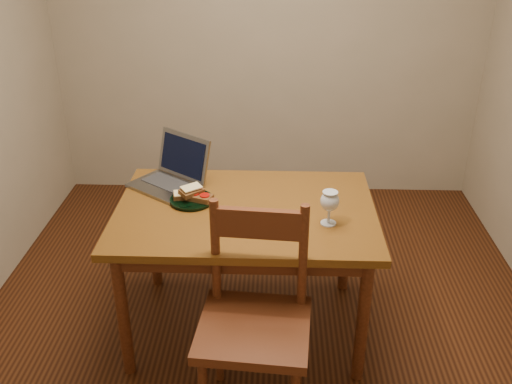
{
  "coord_description": "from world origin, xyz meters",
  "views": [
    {
      "loc": [
        0.07,
        -2.62,
        2.11
      ],
      "look_at": [
        -0.03,
        -0.06,
        0.8
      ],
      "focal_mm": 40.0,
      "sensor_mm": 36.0,
      "label": 1
    }
  ],
  "objects_px": {
    "plate": "(192,200)",
    "laptop": "(173,172)",
    "chair": "(255,313)",
    "milk_glass": "(329,208)",
    "table": "(246,223)"
  },
  "relations": [
    {
      "from": "plate",
      "to": "laptop",
      "type": "relative_size",
      "value": 0.48
    },
    {
      "from": "milk_glass",
      "to": "table",
      "type": "bearing_deg",
      "value": 161.07
    },
    {
      "from": "milk_glass",
      "to": "plate",
      "type": "bearing_deg",
      "value": 163.95
    },
    {
      "from": "chair",
      "to": "laptop",
      "type": "bearing_deg",
      "value": 123.94
    },
    {
      "from": "chair",
      "to": "milk_glass",
      "type": "bearing_deg",
      "value": 57.46
    },
    {
      "from": "chair",
      "to": "plate",
      "type": "distance_m",
      "value": 0.75
    },
    {
      "from": "table",
      "to": "plate",
      "type": "height_order",
      "value": "plate"
    },
    {
      "from": "table",
      "to": "milk_glass",
      "type": "xyz_separation_m",
      "value": [
        0.4,
        -0.14,
        0.17
      ]
    },
    {
      "from": "plate",
      "to": "laptop",
      "type": "xyz_separation_m",
      "value": [
        -0.13,
        0.22,
        0.06
      ]
    },
    {
      "from": "plate",
      "to": "chair",
      "type": "bearing_deg",
      "value": -61.4
    },
    {
      "from": "chair",
      "to": "laptop",
      "type": "relative_size",
      "value": 1.08
    },
    {
      "from": "table",
      "to": "milk_glass",
      "type": "relative_size",
      "value": 7.51
    },
    {
      "from": "plate",
      "to": "milk_glass",
      "type": "distance_m",
      "value": 0.71
    },
    {
      "from": "plate",
      "to": "laptop",
      "type": "bearing_deg",
      "value": 120.56
    },
    {
      "from": "plate",
      "to": "table",
      "type": "bearing_deg",
      "value": -11.7
    }
  ]
}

